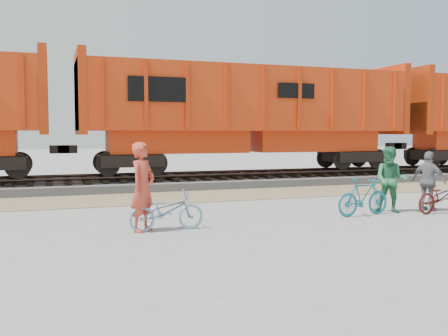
{
  "coord_description": "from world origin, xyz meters",
  "views": [
    {
      "loc": [
        -5.1,
        -10.62,
        2.14
      ],
      "look_at": [
        -0.89,
        1.5,
        1.24
      ],
      "focal_mm": 40.0,
      "sensor_mm": 36.0,
      "label": 1
    }
  ],
  "objects": [
    {
      "name": "ground",
      "position": [
        0.0,
        0.0,
        0.0
      ],
      "size": [
        120.0,
        120.0,
        0.0
      ],
      "primitive_type": "plane",
      "color": "#9E9E99",
      "rests_on": "ground"
    },
    {
      "name": "gravel_strip",
      "position": [
        0.0,
        5.5,
        0.01
      ],
      "size": [
        120.0,
        3.0,
        0.02
      ],
      "primitive_type": "cube",
      "color": "#97815E",
      "rests_on": "ground"
    },
    {
      "name": "ballast_bed",
      "position": [
        0.0,
        9.0,
        0.15
      ],
      "size": [
        120.0,
        4.0,
        0.3
      ],
      "primitive_type": "cube",
      "color": "slate",
      "rests_on": "ground"
    },
    {
      "name": "track",
      "position": [
        0.0,
        9.0,
        0.47
      ],
      "size": [
        120.0,
        2.6,
        0.24
      ],
      "color": "black",
      "rests_on": "ballast_bed"
    },
    {
      "name": "hopper_car_center",
      "position": [
        2.83,
        9.0,
        3.01
      ],
      "size": [
        14.0,
        3.13,
        4.65
      ],
      "color": "black",
      "rests_on": "track"
    },
    {
      "name": "bicycle_blue",
      "position": [
        -2.74,
        0.04,
        0.44
      ],
      "size": [
        1.68,
        0.63,
        0.87
      ],
      "primitive_type": "imported",
      "rotation": [
        0.0,
        0.0,
        1.6
      ],
      "color": "#739FBD",
      "rests_on": "ground"
    },
    {
      "name": "bicycle_teal",
      "position": [
        2.51,
        0.32,
        0.49
      ],
      "size": [
        1.67,
        0.65,
        0.98
      ],
      "primitive_type": "imported",
      "rotation": [
        0.0,
        0.0,
        1.69
      ],
      "color": "#177188",
      "rests_on": "ground"
    },
    {
      "name": "bicycle_maroon",
      "position": [
        4.78,
        0.01,
        0.44
      ],
      "size": [
        1.74,
        0.76,
        0.89
      ],
      "primitive_type": "imported",
      "rotation": [
        0.0,
        0.0,
        1.68
      ],
      "color": "#531611",
      "rests_on": "ground"
    },
    {
      "name": "person_solo",
      "position": [
        -3.24,
        0.14,
        0.98
      ],
      "size": [
        0.83,
        0.84,
        1.95
      ],
      "primitive_type": "imported",
      "rotation": [
        0.0,
        0.0,
        0.82
      ],
      "color": "#C9412D",
      "rests_on": "ground"
    },
    {
      "name": "person_man",
      "position": [
        3.51,
        0.52,
        0.89
      ],
      "size": [
        1.09,
        1.08,
        1.78
      ],
      "primitive_type": "imported",
      "rotation": [
        0.0,
        0.0,
        -0.74
      ],
      "color": "#2D7649",
      "rests_on": "ground"
    },
    {
      "name": "person_woman",
      "position": [
        4.68,
        0.41,
        0.83
      ],
      "size": [
        0.72,
        1.05,
        1.65
      ],
      "primitive_type": "imported",
      "rotation": [
        0.0,
        0.0,
        1.93
      ],
      "color": "slate",
      "rests_on": "ground"
    }
  ]
}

